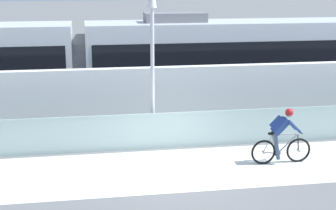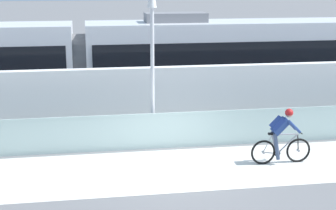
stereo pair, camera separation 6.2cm
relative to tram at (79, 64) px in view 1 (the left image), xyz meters
The scene contains 9 objects.
ground_plane 7.57m from the tram, 69.12° to the right, with size 200.00×200.00×0.00m, color slate.
bike_path_deck 7.57m from the tram, 69.12° to the right, with size 32.00×3.20×0.01m, color silver.
glass_parapet 5.80m from the tram, 62.41° to the right, with size 32.00×0.05×1.13m, color #ADC6C1.
concrete_barrier_wall 4.20m from the tram, 50.77° to the right, with size 32.00×0.36×2.24m, color white.
tram_rail_near 3.30m from the tram, 15.36° to the right, with size 32.00×0.08×0.01m, color #595654.
tram_rail_far 3.30m from the tram, 15.36° to the left, with size 32.00×0.08×0.01m, color #595654.
tram is the anchor object (origin of this frame).
cyclist_on_bike 8.94m from the tram, 50.55° to the right, with size 1.77×0.58×1.61m.
lamp_post_antenna 5.40m from the tram, 64.40° to the right, with size 0.28×0.28×5.20m.
Camera 1 is at (-2.38, -13.10, 5.22)m, focal length 54.70 mm.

